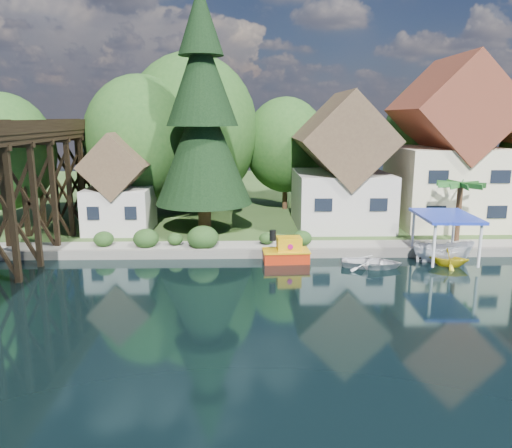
# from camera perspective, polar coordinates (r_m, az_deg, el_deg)

# --- Properties ---
(ground) EXTENTS (140.00, 140.00, 0.00)m
(ground) POSITION_cam_1_polar(r_m,az_deg,el_deg) (26.72, 1.10, -8.63)
(ground) COLOR black
(ground) RESTS_ON ground
(bank) EXTENTS (140.00, 52.00, 0.50)m
(bank) POSITION_cam_1_polar(r_m,az_deg,el_deg) (59.69, -0.37, 3.24)
(bank) COLOR #2F4E1F
(bank) RESTS_ON ground
(seawall) EXTENTS (60.00, 0.40, 0.62)m
(seawall) POSITION_cam_1_polar(r_m,az_deg,el_deg) (34.60, 7.15, -3.32)
(seawall) COLOR slate
(seawall) RESTS_ON ground
(promenade) EXTENTS (50.00, 2.60, 0.06)m
(promenade) POSITION_cam_1_polar(r_m,az_deg,el_deg) (36.12, 9.99, -2.39)
(promenade) COLOR gray
(promenade) RESTS_ON bank
(house_left) EXTENTS (7.64, 8.64, 11.02)m
(house_left) POSITION_cam_1_polar(r_m,az_deg,el_deg) (41.99, 9.77, 6.03)
(house_left) COLOR beige
(house_left) RESTS_ON bank
(house_center) EXTENTS (8.65, 9.18, 13.89)m
(house_center) POSITION_cam_1_polar(r_m,az_deg,el_deg) (44.97, 21.12, 7.43)
(house_center) COLOR beige
(house_center) RESTS_ON bank
(shed) EXTENTS (5.09, 5.40, 7.85)m
(shed) POSITION_cam_1_polar(r_m,az_deg,el_deg) (41.05, -15.39, 3.79)
(shed) COLOR beige
(shed) RESTS_ON bank
(bg_trees) EXTENTS (49.90, 13.30, 10.57)m
(bg_trees) POSITION_cam_1_polar(r_m,az_deg,el_deg) (46.31, 1.19, 9.42)
(bg_trees) COLOR #382314
(bg_trees) RESTS_ON bank
(shrubs) EXTENTS (15.76, 2.47, 1.70)m
(shrubs) POSITION_cam_1_polar(r_m,az_deg,el_deg) (35.36, -7.04, -1.44)
(shrubs) COLOR #1E3F16
(shrubs) RESTS_ON bank
(conifer) EXTENTS (7.56, 7.56, 18.61)m
(conifer) POSITION_cam_1_polar(r_m,az_deg,el_deg) (39.17, -6.15, 12.04)
(conifer) COLOR #382314
(conifer) RESTS_ON bank
(palm_tree) EXTENTS (4.32, 4.32, 4.67)m
(palm_tree) POSITION_cam_1_polar(r_m,az_deg,el_deg) (38.85, 22.35, 3.99)
(palm_tree) COLOR #382314
(palm_tree) RESTS_ON bank
(tugboat) EXTENTS (3.16, 1.84, 2.24)m
(tugboat) POSITION_cam_1_polar(r_m,az_deg,el_deg) (33.28, 3.52, -3.23)
(tugboat) COLOR #B2250B
(tugboat) RESTS_ON ground
(boat_white_a) EXTENTS (4.31, 3.47, 0.79)m
(boat_white_a) POSITION_cam_1_polar(r_m,az_deg,el_deg) (32.96, 13.05, -4.17)
(boat_white_a) COLOR silver
(boat_white_a) RESTS_ON ground
(boat_canopy) EXTENTS (4.11, 5.15, 3.23)m
(boat_canopy) POSITION_cam_1_polar(r_m,az_deg,el_deg) (35.23, 20.68, -1.94)
(boat_canopy) COLOR white
(boat_canopy) RESTS_ON ground
(boat_yellow) EXTENTS (2.98, 2.77, 1.28)m
(boat_yellow) POSITION_cam_1_polar(r_m,az_deg,el_deg) (34.62, 21.20, -3.49)
(boat_yellow) COLOR yellow
(boat_yellow) RESTS_ON ground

